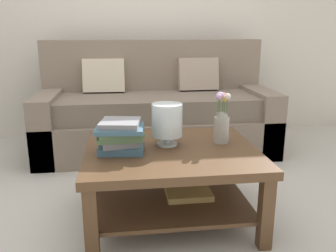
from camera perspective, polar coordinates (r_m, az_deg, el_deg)
The scene contains 7 objects.
ground_plane at distance 2.66m, azimuth -2.21°, elevation -10.54°, with size 10.00×10.00×0.00m, color #B7B2A8.
back_wall at distance 4.05m, azimuth -4.68°, elevation 17.90°, with size 6.40×0.12×2.70m, color beige.
couch at distance 3.49m, azimuth -1.92°, elevation 2.08°, with size 2.21×0.90×1.06m.
coffee_table at distance 2.19m, azimuth 0.59°, elevation -6.79°, with size 1.03×0.88×0.46m.
book_stack_main at distance 2.06m, azimuth -7.64°, elevation -1.62°, with size 0.29×0.26×0.19m.
glass_hurricane_vase at distance 2.17m, azimuth -0.16°, elevation 0.79°, with size 0.19×0.19×0.26m.
flower_pitcher at distance 2.25m, azimuth 8.62°, elevation 0.52°, with size 0.10×0.10×0.32m.
Camera 1 is at (-0.21, -2.39, 1.16)m, focal length 37.95 mm.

